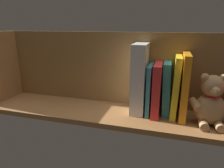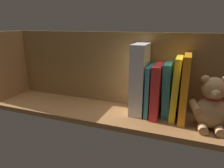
% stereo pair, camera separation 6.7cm
% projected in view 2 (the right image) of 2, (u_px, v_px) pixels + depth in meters
% --- Properties ---
extents(ground_plane, '(1.17, 0.26, 0.02)m').
position_uv_depth(ground_plane, '(112.00, 113.00, 0.90)').
color(ground_plane, '#9E6B3D').
extents(shelf_back_panel, '(1.17, 0.02, 0.34)m').
position_uv_depth(shelf_back_panel, '(120.00, 69.00, 0.95)').
color(shelf_back_panel, olive).
rests_on(shelf_back_panel, ground_plane).
extents(shelf_side_divider, '(0.02, 0.20, 0.34)m').
position_uv_depth(shelf_side_divider, '(10.00, 65.00, 1.05)').
color(shelf_side_divider, '#9E6B3D').
rests_on(shelf_side_divider, ground_plane).
extents(teddy_bear, '(0.16, 0.13, 0.20)m').
position_uv_depth(teddy_bear, '(212.00, 106.00, 0.73)').
color(teddy_bear, tan).
rests_on(teddy_bear, ground_plane).
extents(book_2, '(0.03, 0.15, 0.26)m').
position_uv_depth(book_2, '(185.00, 88.00, 0.78)').
color(book_2, orange).
rests_on(book_2, ground_plane).
extents(book_3, '(0.03, 0.13, 0.25)m').
position_uv_depth(book_3, '(176.00, 88.00, 0.80)').
color(book_3, yellow).
rests_on(book_3, ground_plane).
extents(book_4, '(0.04, 0.11, 0.22)m').
position_uv_depth(book_4, '(167.00, 90.00, 0.83)').
color(book_4, teal).
rests_on(book_4, ground_plane).
extents(book_5, '(0.03, 0.14, 0.22)m').
position_uv_depth(book_5, '(157.00, 91.00, 0.83)').
color(book_5, red).
rests_on(book_5, ground_plane).
extents(book_6, '(0.02, 0.13, 0.21)m').
position_uv_depth(book_6, '(150.00, 90.00, 0.84)').
color(book_6, teal).
rests_on(book_6, ground_plane).
extents(dictionary_thick_white, '(0.06, 0.13, 0.29)m').
position_uv_depth(dictionary_thick_white, '(140.00, 79.00, 0.85)').
color(dictionary_thick_white, silver).
rests_on(dictionary_thick_white, ground_plane).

